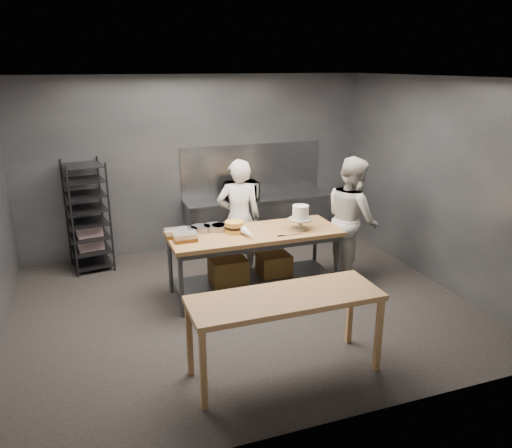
{
  "coord_description": "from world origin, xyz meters",
  "views": [
    {
      "loc": [
        -1.91,
        -5.87,
        3.15
      ],
      "look_at": [
        0.3,
        0.3,
        1.05
      ],
      "focal_mm": 35.0,
      "sensor_mm": 36.0,
      "label": 1
    }
  ],
  "objects_px": {
    "frosted_cake_stand": "(300,215)",
    "layer_cake": "(235,227)",
    "speed_rack": "(88,217)",
    "chef_behind": "(239,218)",
    "near_counter": "(285,303)",
    "work_table": "(252,255)",
    "chef_right": "(352,219)",
    "microwave": "(242,191)"
  },
  "relations": [
    {
      "from": "frosted_cake_stand",
      "to": "layer_cake",
      "type": "relative_size",
      "value": 1.32
    },
    {
      "from": "chef_right",
      "to": "layer_cake",
      "type": "bearing_deg",
      "value": 93.32
    },
    {
      "from": "frosted_cake_stand",
      "to": "speed_rack",
      "type": "bearing_deg",
      "value": 146.56
    },
    {
      "from": "chef_behind",
      "to": "frosted_cake_stand",
      "type": "bearing_deg",
      "value": 139.52
    },
    {
      "from": "chef_right",
      "to": "microwave",
      "type": "distance_m",
      "value": 2.15
    },
    {
      "from": "speed_rack",
      "to": "chef_right",
      "type": "height_order",
      "value": "chef_right"
    },
    {
      "from": "speed_rack",
      "to": "near_counter",
      "type": "bearing_deg",
      "value": -64.1
    },
    {
      "from": "work_table",
      "to": "chef_behind",
      "type": "xyz_separation_m",
      "value": [
        0.03,
        0.69,
        0.34
      ]
    },
    {
      "from": "microwave",
      "to": "layer_cake",
      "type": "relative_size",
      "value": 2.06
    },
    {
      "from": "work_table",
      "to": "chef_behind",
      "type": "bearing_deg",
      "value": 87.52
    },
    {
      "from": "chef_behind",
      "to": "frosted_cake_stand",
      "type": "distance_m",
      "value": 1.07
    },
    {
      "from": "chef_right",
      "to": "frosted_cake_stand",
      "type": "height_order",
      "value": "chef_right"
    },
    {
      "from": "speed_rack",
      "to": "layer_cake",
      "type": "height_order",
      "value": "speed_rack"
    },
    {
      "from": "speed_rack",
      "to": "chef_behind",
      "type": "relative_size",
      "value": 0.96
    },
    {
      "from": "speed_rack",
      "to": "microwave",
      "type": "xyz_separation_m",
      "value": [
        2.58,
        0.08,
        0.19
      ]
    },
    {
      "from": "work_table",
      "to": "frosted_cake_stand",
      "type": "height_order",
      "value": "frosted_cake_stand"
    },
    {
      "from": "layer_cake",
      "to": "frosted_cake_stand",
      "type": "bearing_deg",
      "value": -10.77
    },
    {
      "from": "near_counter",
      "to": "chef_right",
      "type": "bearing_deg",
      "value": 45.93
    },
    {
      "from": "work_table",
      "to": "near_counter",
      "type": "bearing_deg",
      "value": -99.46
    },
    {
      "from": "work_table",
      "to": "chef_right",
      "type": "bearing_deg",
      "value": 0.04
    },
    {
      "from": "work_table",
      "to": "chef_behind",
      "type": "height_order",
      "value": "chef_behind"
    },
    {
      "from": "near_counter",
      "to": "frosted_cake_stand",
      "type": "height_order",
      "value": "frosted_cake_stand"
    },
    {
      "from": "speed_rack",
      "to": "microwave",
      "type": "distance_m",
      "value": 2.59
    },
    {
      "from": "near_counter",
      "to": "frosted_cake_stand",
      "type": "xyz_separation_m",
      "value": [
        1.01,
        1.86,
        0.32
      ]
    },
    {
      "from": "chef_behind",
      "to": "microwave",
      "type": "xyz_separation_m",
      "value": [
        0.41,
        1.12,
        0.14
      ]
    },
    {
      "from": "near_counter",
      "to": "microwave",
      "type": "relative_size",
      "value": 3.69
    },
    {
      "from": "microwave",
      "to": "frosted_cake_stand",
      "type": "distance_m",
      "value": 1.96
    },
    {
      "from": "speed_rack",
      "to": "chef_right",
      "type": "xyz_separation_m",
      "value": [
        3.72,
        -1.74,
        0.09
      ]
    },
    {
      "from": "speed_rack",
      "to": "chef_behind",
      "type": "xyz_separation_m",
      "value": [
        2.17,
        -1.04,
        0.06
      ]
    },
    {
      "from": "chef_behind",
      "to": "work_table",
      "type": "bearing_deg",
      "value": 98.47
    },
    {
      "from": "near_counter",
      "to": "speed_rack",
      "type": "height_order",
      "value": "speed_rack"
    },
    {
      "from": "speed_rack",
      "to": "layer_cake",
      "type": "bearing_deg",
      "value": -41.61
    },
    {
      "from": "chef_behind",
      "to": "layer_cake",
      "type": "relative_size",
      "value": 6.94
    },
    {
      "from": "chef_right",
      "to": "frosted_cake_stand",
      "type": "xyz_separation_m",
      "value": [
        -0.91,
        -0.12,
        0.19
      ]
    },
    {
      "from": "chef_right",
      "to": "chef_behind",
      "type": "bearing_deg",
      "value": 71.0
    },
    {
      "from": "chef_behind",
      "to": "layer_cake",
      "type": "xyz_separation_m",
      "value": [
        -0.27,
        -0.64,
        0.09
      ]
    },
    {
      "from": "chef_right",
      "to": "work_table",
      "type": "bearing_deg",
      "value": 94.98
    },
    {
      "from": "chef_right",
      "to": "frosted_cake_stand",
      "type": "distance_m",
      "value": 0.94
    },
    {
      "from": "work_table",
      "to": "chef_right",
      "type": "relative_size",
      "value": 1.28
    },
    {
      "from": "near_counter",
      "to": "chef_right",
      "type": "relative_size",
      "value": 1.06
    },
    {
      "from": "work_table",
      "to": "chef_right",
      "type": "xyz_separation_m",
      "value": [
        1.59,
        0.0,
        0.37
      ]
    },
    {
      "from": "chef_behind",
      "to": "chef_right",
      "type": "xyz_separation_m",
      "value": [
        1.56,
        -0.69,
        0.03
      ]
    }
  ]
}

